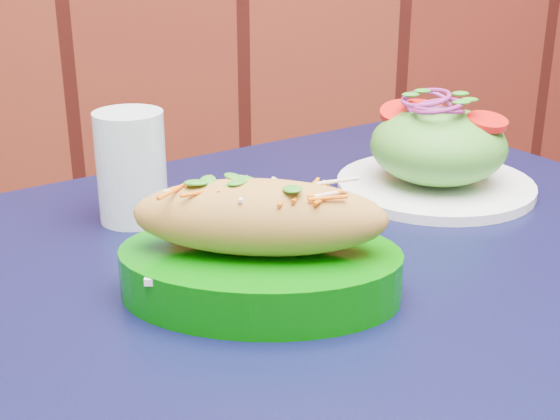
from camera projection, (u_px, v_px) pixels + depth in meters
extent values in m
cube|color=black|center=(384.00, 270.00, 0.78)|extent=(1.03, 1.03, 0.03)
cylinder|color=black|center=(391.00, 351.00, 1.34)|extent=(0.04, 0.04, 0.72)
cylinder|color=white|center=(555.00, 405.00, 1.39)|extent=(0.03, 0.03, 0.49)
cube|color=white|center=(260.00, 255.00, 0.68)|extent=(0.21, 0.14, 0.01)
ellipsoid|color=#BE893C|center=(260.00, 217.00, 0.67)|extent=(0.23, 0.14, 0.07)
cylinder|color=white|center=(435.00, 185.00, 0.95)|extent=(0.24, 0.24, 0.01)
ellipsoid|color=#4C992D|center=(438.00, 145.00, 0.93)|extent=(0.16, 0.16, 0.09)
cylinder|color=red|center=(487.00, 118.00, 0.90)|extent=(0.05, 0.05, 0.01)
cylinder|color=red|center=(400.00, 108.00, 0.94)|extent=(0.05, 0.05, 0.01)
cylinder|color=red|center=(424.00, 103.00, 0.96)|extent=(0.05, 0.05, 0.01)
torus|color=#911F72|center=(441.00, 105.00, 0.92)|extent=(0.06, 0.06, 0.01)
torus|color=#911F72|center=(442.00, 101.00, 0.91)|extent=(0.06, 0.06, 0.01)
torus|color=#911F72|center=(442.00, 98.00, 0.91)|extent=(0.06, 0.06, 0.01)
torus|color=#911F72|center=(442.00, 95.00, 0.91)|extent=(0.06, 0.06, 0.01)
cylinder|color=silver|center=(131.00, 167.00, 0.84)|extent=(0.08, 0.08, 0.12)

